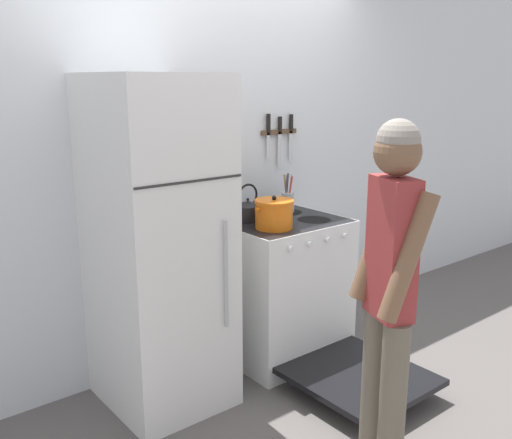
# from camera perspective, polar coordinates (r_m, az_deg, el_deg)

# --- Properties ---
(ground_plane) EXTENTS (14.00, 14.00, 0.00)m
(ground_plane) POSITION_cam_1_polar(r_m,az_deg,el_deg) (4.04, -4.20, -12.49)
(ground_plane) COLOR #5B5654
(wall_back) EXTENTS (10.00, 0.06, 2.55)m
(wall_back) POSITION_cam_1_polar(r_m,az_deg,el_deg) (3.69, -4.81, 5.75)
(wall_back) COLOR silver
(wall_back) RESTS_ON ground_plane
(refrigerator) EXTENTS (0.62, 0.72, 1.82)m
(refrigerator) POSITION_cam_1_polar(r_m,az_deg,el_deg) (3.15, -9.74, -2.59)
(refrigerator) COLOR white
(refrigerator) RESTS_ON ground_plane
(stove_range) EXTENTS (0.76, 1.41, 0.92)m
(stove_range) POSITION_cam_1_polar(r_m,az_deg,el_deg) (3.76, 2.77, -6.98)
(stove_range) COLOR white
(stove_range) RESTS_ON ground_plane
(dutch_oven_pot) EXTENTS (0.28, 0.24, 0.20)m
(dutch_oven_pot) POSITION_cam_1_polar(r_m,az_deg,el_deg) (3.42, 1.82, 0.56)
(dutch_oven_pot) COLOR orange
(dutch_oven_pot) RESTS_ON stove_range
(tea_kettle) EXTENTS (0.25, 0.20, 0.23)m
(tea_kettle) POSITION_cam_1_polar(r_m,az_deg,el_deg) (3.64, -0.79, 1.01)
(tea_kettle) COLOR black
(tea_kettle) RESTS_ON stove_range
(utensil_jar) EXTENTS (0.09, 0.09, 0.26)m
(utensil_jar) POSITION_cam_1_polar(r_m,az_deg,el_deg) (3.86, 3.19, 1.90)
(utensil_jar) COLOR #B7BABF
(utensil_jar) RESTS_ON stove_range
(person) EXTENTS (0.34, 0.39, 1.64)m
(person) POSITION_cam_1_polar(r_m,az_deg,el_deg) (2.50, 13.21, -6.57)
(person) COLOR #6B6051
(person) RESTS_ON ground_plane
(wall_knife_strip) EXTENTS (0.31, 0.03, 0.37)m
(wall_knife_strip) POSITION_cam_1_polar(r_m,az_deg,el_deg) (3.97, 2.36, 8.77)
(wall_knife_strip) COLOR brown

